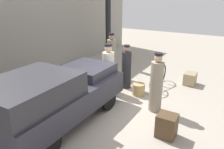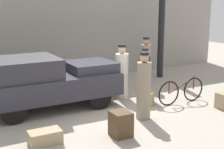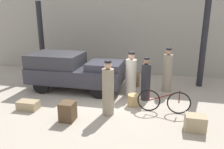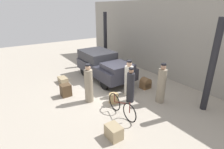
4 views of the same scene
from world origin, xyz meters
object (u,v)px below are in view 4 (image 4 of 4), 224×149
porter_lifting_near_truck (129,79)px  trunk_barrel_dark (146,83)px  truck (103,64)px  trunk_large_brown (114,132)px  porter_carrying_trunk (131,86)px  porter_standing_middle (161,85)px  wicker_basket (114,98)px  bicycle (122,107)px  porter_with_bicycle (89,85)px  suitcase_tan_flat (63,80)px  suitcase_black_upright (66,90)px

porter_lifting_near_truck → trunk_barrel_dark: bearing=90.2°
truck → trunk_large_brown: (4.69, -2.53, -0.64)m
porter_lifting_near_truck → trunk_large_brown: size_ratio=3.10×
porter_carrying_trunk → trunk_large_brown: bearing=-52.3°
porter_lifting_near_truck → porter_standing_middle: size_ratio=0.95×
wicker_basket → porter_standing_middle: bearing=57.0°
porter_standing_middle → trunk_barrel_dark: size_ratio=3.14×
porter_lifting_near_truck → trunk_barrel_dark: size_ratio=2.98×
truck → bicycle: 4.14m
porter_with_bicycle → suitcase_tan_flat: (-2.77, -0.26, -0.67)m
truck → porter_carrying_trunk: 3.18m
porter_with_bicycle → porter_carrying_trunk: bearing=54.7°
suitcase_tan_flat → bicycle: bearing=9.8°
suitcase_black_upright → truck: bearing=108.9°
wicker_basket → trunk_large_brown: 2.34m
truck → porter_with_bicycle: bearing=-45.0°
wicker_basket → suitcase_tan_flat: size_ratio=0.61×
truck → bicycle: (3.82, -1.54, -0.48)m
wicker_basket → suitcase_tan_flat: bearing=-162.2°
bicycle → wicker_basket: size_ratio=4.01×
porter_standing_middle → porter_with_bicycle: bearing=-125.5°
bicycle → porter_with_bicycle: porter_with_bicycle is taller
porter_with_bicycle → suitcase_tan_flat: bearing=-174.6°
porter_lifting_near_truck → porter_standing_middle: (1.42, 0.71, 0.05)m
porter_with_bicycle → trunk_barrel_dark: 3.21m
porter_with_bicycle → trunk_large_brown: size_ratio=3.19×
wicker_basket → trunk_large_brown: size_ratio=0.77×
trunk_large_brown → wicker_basket: bearing=145.0°
wicker_basket → trunk_large_brown: bearing=-35.0°
bicycle → porter_standing_middle: size_ratio=0.94×
trunk_barrel_dark → trunk_large_brown: trunk_barrel_dark is taller
suitcase_tan_flat → wicker_basket: bearing=17.8°
truck → porter_standing_middle: bearing=8.5°
truck → trunk_barrel_dark: bearing=23.1°
wicker_basket → porter_lifting_near_truck: porter_lifting_near_truck is taller
truck → suitcase_black_upright: bearing=-71.1°
truck → porter_with_bicycle: porter_with_bicycle is taller
porter_carrying_trunk → porter_standing_middle: porter_standing_middle is taller
truck → bicycle: bearing=-21.9°
suitcase_black_upright → porter_standing_middle: bearing=48.2°
suitcase_tan_flat → trunk_large_brown: bearing=-2.3°
trunk_large_brown → suitcase_black_upright: bearing=-176.5°
suitcase_black_upright → wicker_basket: bearing=40.5°
porter_with_bicycle → porter_lifting_near_truck: porter_with_bicycle is taller
trunk_barrel_dark → trunk_large_brown: 4.21m
truck → suitcase_tan_flat: (-0.72, -2.32, -0.72)m
wicker_basket → porter_with_bicycle: bearing=-130.2°
porter_carrying_trunk → porter_lifting_near_truck: 0.74m
porter_with_bicycle → suitcase_tan_flat: 2.87m
porter_lifting_near_truck → suitcase_tan_flat: bearing=-145.9°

